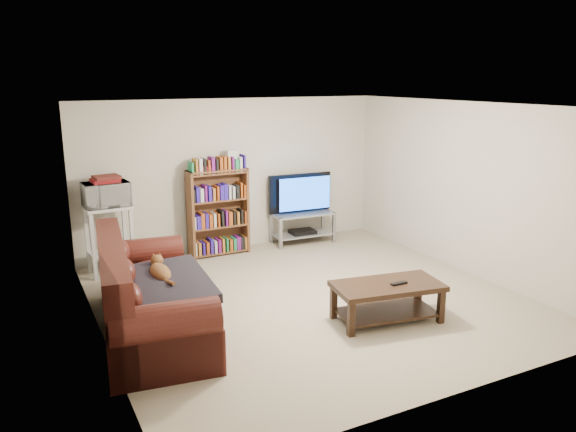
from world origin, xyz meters
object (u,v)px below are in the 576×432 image
bookshelf (218,211)px  coffee_table (387,295)px  sofa (144,302)px  tv_stand (303,222)px

bookshelf → coffee_table: bearing=-76.1°
coffee_table → bookshelf: bearing=113.9°
sofa → coffee_table: size_ratio=1.93×
coffee_table → tv_stand: bearing=88.1°
tv_stand → bookshelf: (-1.47, 0.04, 0.35)m
sofa → tv_stand: 3.86m
sofa → bookshelf: 2.85m
sofa → coffee_table: sofa is taller
bookshelf → sofa: bearing=-127.5°
bookshelf → tv_stand: bearing=-2.6°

